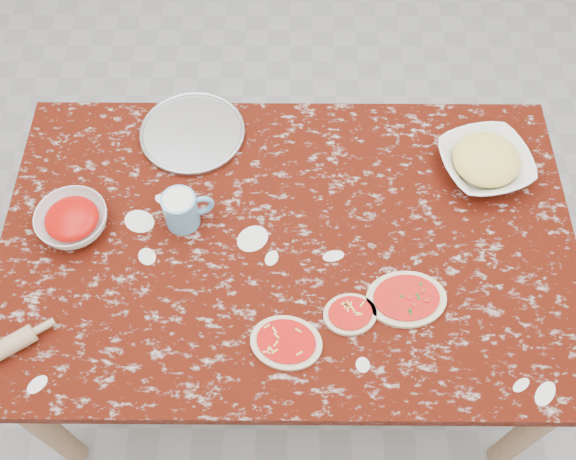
% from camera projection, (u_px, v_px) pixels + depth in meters
% --- Properties ---
extents(ground, '(4.00, 4.00, 0.00)m').
position_uv_depth(ground, '(288.00, 339.00, 2.44)').
color(ground, gray).
extents(worktable, '(1.60, 1.00, 0.75)m').
position_uv_depth(worktable, '(288.00, 254.00, 1.87)').
color(worktable, '#370B04').
rests_on(worktable, ground).
extents(pizza_tray, '(0.33, 0.33, 0.01)m').
position_uv_depth(pizza_tray, '(193.00, 133.00, 1.99)').
color(pizza_tray, '#B2B2B7').
rests_on(pizza_tray, worktable).
extents(sauce_bowl, '(0.21, 0.21, 0.06)m').
position_uv_depth(sauce_bowl, '(73.00, 221.00, 1.79)').
color(sauce_bowl, white).
rests_on(sauce_bowl, worktable).
extents(cheese_bowl, '(0.32, 0.32, 0.06)m').
position_uv_depth(cheese_bowl, '(485.00, 163.00, 1.90)').
color(cheese_bowl, white).
rests_on(cheese_bowl, worktable).
extents(flour_mug, '(0.14, 0.10, 0.11)m').
position_uv_depth(flour_mug, '(182.00, 210.00, 1.78)').
color(flour_mug, '#5999C7').
rests_on(flour_mug, worktable).
extents(pizza_left, '(0.21, 0.18, 0.02)m').
position_uv_depth(pizza_left, '(286.00, 342.00, 1.64)').
color(pizza_left, beige).
rests_on(pizza_left, worktable).
extents(pizza_mid, '(0.16, 0.14, 0.02)m').
position_uv_depth(pizza_mid, '(350.00, 314.00, 1.67)').
color(pizza_mid, beige).
rests_on(pizza_mid, worktable).
extents(pizza_right, '(0.23, 0.18, 0.02)m').
position_uv_depth(pizza_right, '(406.00, 299.00, 1.70)').
color(pizza_right, beige).
rests_on(pizza_right, worktable).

